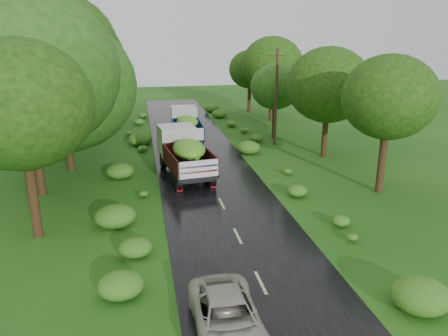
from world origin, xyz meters
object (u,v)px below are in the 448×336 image
object	(u,v)px
truck_near	(184,151)
utility_pole	(276,96)
truck_far	(186,124)
car	(227,318)

from	to	relation	value
truck_near	utility_pole	distance (m)	10.64
truck_near	truck_far	size ratio (longest dim) A/B	1.11
truck_far	utility_pole	bearing A→B (deg)	-18.17
utility_pole	truck_far	bearing A→B (deg)	177.92
car	truck_far	bearing A→B (deg)	86.96
truck_far	truck_near	bearing A→B (deg)	-96.13
truck_far	car	bearing A→B (deg)	-92.27
truck_near	truck_far	world-z (taller)	truck_near
truck_near	utility_pole	bearing A→B (deg)	30.12
truck_near	utility_pole	size ratio (longest dim) A/B	0.91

